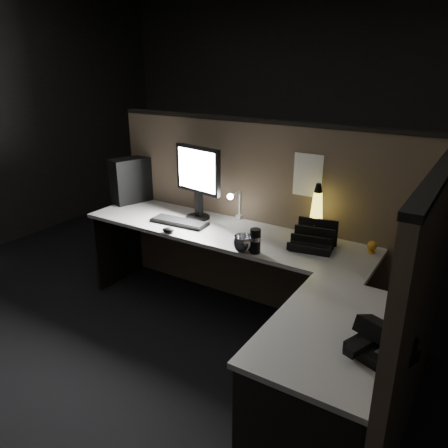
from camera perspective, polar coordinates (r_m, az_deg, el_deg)
The scene contains 17 objects.
floor at distance 3.16m, azimuth -3.90°, elevation -17.17°, with size 6.00×6.00×0.00m, color black.
room_shell at distance 2.52m, azimuth -4.81°, elevation 13.33°, with size 6.00×6.00×6.00m.
partition_back at distance 3.50m, azimuth 4.76°, elevation 0.74°, with size 2.66×0.06×1.50m, color brown.
partition_right at distance 2.42m, azimuth 24.17°, elevation -10.79°, with size 0.06×1.66×1.50m, color brown.
desk at distance 2.94m, azimuth 1.58°, elevation -6.82°, with size 2.60×1.60×0.73m.
pc_tower at distance 4.02m, azimuth -11.84°, elevation 5.66°, with size 0.17×0.38×0.40m, color black.
monitor at distance 3.47m, azimuth -3.44°, elevation 6.32°, with size 0.45×0.19×0.58m.
keyboard at distance 3.45m, azimuth -5.86°, elevation 0.26°, with size 0.47×0.16×0.02m, color black.
mouse at distance 3.28m, azimuth -7.29°, elevation -0.80°, with size 0.09×0.07×0.04m, color black.
clip_lamp at distance 3.43m, azimuth 1.42°, elevation 2.62°, with size 0.05×0.19×0.25m.
organizer at distance 3.05m, azimuth 11.59°, elevation -2.16°, with size 0.31×0.29×0.21m.
lava_lamp at distance 3.11m, azimuth 11.93°, elevation 0.79°, with size 0.11×0.11×0.42m.
travel_mug at distance 2.90m, azimuth 4.10°, elevation -2.23°, with size 0.08×0.08×0.17m, color black.
steel_mug at distance 2.92m, azimuth 2.50°, elevation -2.58°, with size 0.14×0.14×0.11m, color silver.
figurine at distance 3.06m, azimuth 18.79°, elevation -2.68°, with size 0.06×0.06×0.06m, color orange.
pinned_paper at distance 3.20m, azimuth 10.89°, elevation 6.27°, with size 0.22×0.00×0.31m, color white.
desk_phone at distance 2.08m, azimuth 19.87°, elevation -14.47°, with size 0.30×0.30×0.15m.
Camera 1 is at (1.50, -2.00, 1.94)m, focal length 35.00 mm.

